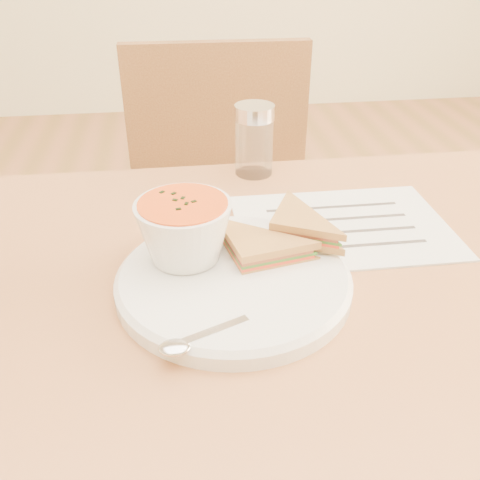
{
  "coord_description": "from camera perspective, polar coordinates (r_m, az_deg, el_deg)",
  "views": [
    {
      "loc": [
        -0.16,
        -0.48,
        1.11
      ],
      "look_at": [
        -0.09,
        0.02,
        0.8
      ],
      "focal_mm": 40.0,
      "sensor_mm": 36.0,
      "label": 1
    }
  ],
  "objects": [
    {
      "name": "plate",
      "position": [
        0.61,
        -0.69,
        -4.44
      ],
      "size": [
        0.33,
        0.33,
        0.02
      ],
      "primitive_type": null,
      "rotation": [
        0.0,
        0.0,
        -0.28
      ],
      "color": "white",
      "rests_on": "dining_table"
    },
    {
      "name": "condiment_shaker",
      "position": [
        0.86,
        1.51,
        10.6
      ],
      "size": [
        0.08,
        0.08,
        0.11
      ],
      "primitive_type": null,
      "rotation": [
        0.0,
        0.0,
        -0.23
      ],
      "color": "silver",
      "rests_on": "dining_table"
    },
    {
      "name": "sandwich_half_b",
      "position": [
        0.63,
        3.07,
        0.72
      ],
      "size": [
        0.12,
        0.12,
        0.03
      ],
      "primitive_type": null,
      "rotation": [
        0.0,
        0.0,
        -0.46
      ],
      "color": "#BF8843",
      "rests_on": "plate"
    },
    {
      "name": "soup_bowl",
      "position": [
        0.61,
        -5.94,
        0.69
      ],
      "size": [
        0.14,
        0.14,
        0.08
      ],
      "primitive_type": null,
      "rotation": [
        0.0,
        0.0,
        -0.38
      ],
      "color": "white",
      "rests_on": "plate"
    },
    {
      "name": "chair_far",
      "position": [
        1.17,
        -1.44,
        -3.33
      ],
      "size": [
        0.4,
        0.4,
        0.89
      ],
      "primitive_type": null,
      "rotation": [
        0.0,
        0.0,
        3.12
      ],
      "color": "brown",
      "rests_on": "floor"
    },
    {
      "name": "spoon",
      "position": [
        0.52,
        -2.42,
        -9.59
      ],
      "size": [
        0.15,
        0.09,
        0.01
      ],
      "primitive_type": null,
      "rotation": [
        0.0,
        0.0,
        0.42
      ],
      "color": "silver",
      "rests_on": "plate"
    },
    {
      "name": "sandwich_half_a",
      "position": [
        0.59,
        0.21,
        -3.08
      ],
      "size": [
        0.11,
        0.11,
        0.03
      ],
      "primitive_type": null,
      "rotation": [
        0.0,
        0.0,
        0.2
      ],
      "color": "#BF8843",
      "rests_on": "plate"
    },
    {
      "name": "paper_menu",
      "position": [
        0.74,
        10.86,
        1.45
      ],
      "size": [
        0.28,
        0.21,
        0.0
      ],
      "primitive_type": null,
      "rotation": [
        0.0,
        0.0,
        -0.0
      ],
      "color": "white",
      "rests_on": "dining_table"
    }
  ]
}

